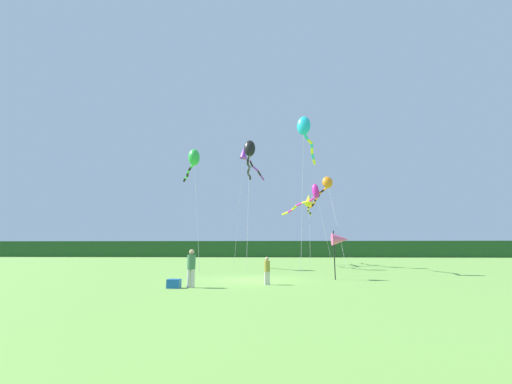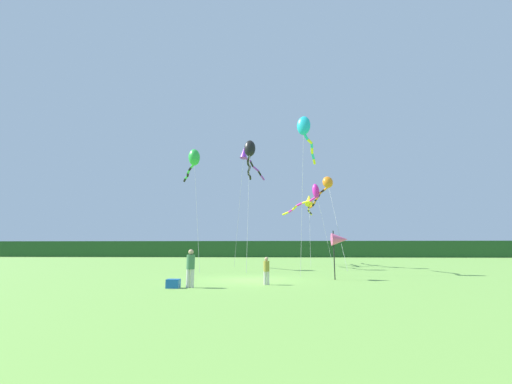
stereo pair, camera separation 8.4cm
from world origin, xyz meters
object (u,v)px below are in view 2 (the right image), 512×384
object	(u,v)px
kite_green	(194,159)
banner_flag_pole	(340,240)
kite_orange	(326,186)
kite_magenta	(311,196)
person_child	(266,269)
kite_cyan	(305,130)
cooler_box	(173,284)
kite_yellow	(309,201)
person_adult	(191,266)
kite_black	(250,151)
kite_purple	(247,157)

from	to	relation	value
kite_green	banner_flag_pole	bearing A→B (deg)	-38.18
kite_orange	kite_magenta	bearing A→B (deg)	129.42
person_child	kite_cyan	xyz separation A→B (m)	(2.73, 7.16, 9.67)
cooler_box	kite_yellow	xyz separation A→B (m)	(8.21, 20.59, 6.53)
kite_cyan	kite_magenta	distance (m)	9.23
kite_yellow	kite_cyan	bearing A→B (deg)	-96.87
person_adult	kite_black	xyz separation A→B (m)	(1.57, 13.37, 9.38)
banner_flag_pole	kite_orange	world-z (taller)	kite_orange
person_adult	kite_purple	xyz separation A→B (m)	(0.88, 17.98, 10.22)
kite_cyan	banner_flag_pole	bearing A→B (deg)	-73.86
kite_orange	kite_purple	bearing A→B (deg)	161.19
banner_flag_pole	kite_yellow	bearing A→B (deg)	89.55
kite_magenta	kite_yellow	xyz separation A→B (m)	(0.22, 3.52, -0.06)
banner_flag_pole	kite_cyan	distance (m)	9.47
kite_black	kite_magenta	bearing A→B (deg)	31.63
cooler_box	kite_magenta	xyz separation A→B (m)	(7.99, 17.06, 6.59)
person_child	cooler_box	size ratio (longest dim) A/B	2.32
person_child	kite_magenta	world-z (taller)	kite_magenta
kite_yellow	kite_magenta	bearing A→B (deg)	-93.63
kite_purple	kite_cyan	world-z (taller)	kite_purple
cooler_box	kite_green	world-z (taller)	kite_green
person_adult	banner_flag_pole	distance (m)	8.48
banner_flag_pole	kite_cyan	size ratio (longest dim) A/B	0.24
person_adult	cooler_box	distance (m)	1.03
person_child	kite_yellow	bearing A→B (deg)	77.68
person_adult	kite_cyan	world-z (taller)	kite_cyan
kite_purple	kite_green	size ratio (longest dim) A/B	1.17
kite_orange	person_child	bearing A→B (deg)	-110.33
person_adult	cooler_box	world-z (taller)	person_adult
kite_black	kite_green	bearing A→B (deg)	-168.07
banner_flag_pole	cooler_box	bearing A→B (deg)	-152.85
kite_purple	kite_magenta	size ratio (longest dim) A/B	1.53
kite_orange	kite_cyan	size ratio (longest dim) A/B	0.77
kite_cyan	kite_black	size ratio (longest dim) A/B	1.00
person_child	kite_yellow	world-z (taller)	kite_yellow
kite_green	kite_black	xyz separation A→B (m)	(4.83, 1.02, 0.91)
person_child	kite_yellow	xyz separation A→B (m)	(4.17, 19.08, 6.00)
kite_cyan	kite_black	bearing A→B (deg)	132.75
kite_purple	cooler_box	bearing A→B (deg)	-94.99
kite_green	kite_black	bearing A→B (deg)	11.93
kite_black	kite_yellow	bearing A→B (deg)	49.85
person_child	cooler_box	xyz separation A→B (m)	(-4.04, -1.50, -0.53)
cooler_box	banner_flag_pole	distance (m)	9.30
kite_yellow	kite_purple	bearing A→B (deg)	-159.79
cooler_box	kite_orange	xyz separation A→B (m)	(9.24, 15.54, 7.29)
cooler_box	kite_purple	world-z (taller)	kite_purple
banner_flag_pole	kite_orange	distance (m)	12.61
kite_cyan	kite_yellow	bearing A→B (deg)	83.13
banner_flag_pole	kite_magenta	xyz separation A→B (m)	(-0.09, 12.92, 4.60)
person_adult	cooler_box	bearing A→B (deg)	-166.33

